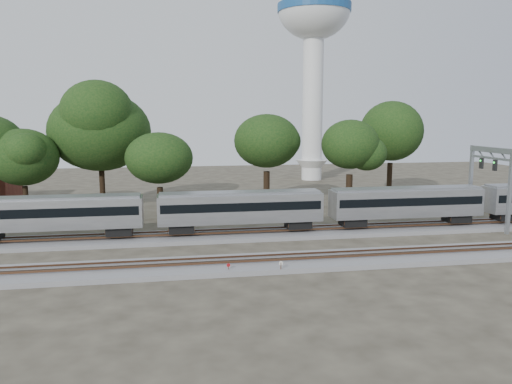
# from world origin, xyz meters

# --- Properties ---
(ground) EXTENTS (160.00, 160.00, 0.00)m
(ground) POSITION_xyz_m (0.00, 0.00, 0.00)
(ground) COLOR #383328
(ground) RESTS_ON ground
(track_far) EXTENTS (160.00, 5.00, 0.73)m
(track_far) POSITION_xyz_m (0.00, 6.00, 0.21)
(track_far) COLOR slate
(track_far) RESTS_ON ground
(track_near) EXTENTS (160.00, 5.00, 0.73)m
(track_near) POSITION_xyz_m (0.00, -4.00, 0.21)
(track_near) COLOR slate
(track_near) RESTS_ON ground
(train) EXTENTS (119.31, 2.90, 4.27)m
(train) POSITION_xyz_m (21.91, 6.00, 3.03)
(train) COLOR silver
(train) RESTS_ON ground
(switch_stand_red) EXTENTS (0.28, 0.05, 0.87)m
(switch_stand_red) POSITION_xyz_m (1.66, -5.76, 0.55)
(switch_stand_red) COLOR #512D19
(switch_stand_red) RESTS_ON ground
(switch_stand_white) EXTENTS (0.33, 0.06, 1.03)m
(switch_stand_white) POSITION_xyz_m (5.58, -6.39, 0.66)
(switch_stand_white) COLOR #512D19
(switch_stand_white) RESTS_ON ground
(switch_lever) EXTENTS (0.54, 0.37, 0.30)m
(switch_lever) POSITION_xyz_m (4.62, -5.66, 0.15)
(switch_lever) COLOR #512D19
(switch_lever) RESTS_ON ground
(water_tower) EXTENTS (13.41, 13.41, 37.12)m
(water_tower) POSITION_xyz_m (24.15, 49.58, 27.50)
(water_tower) COLOR silver
(water_tower) RESTS_ON ground
(signal_gantry) EXTENTS (0.60, 7.11, 8.65)m
(signal_gantry) POSITION_xyz_m (31.22, 6.00, 6.31)
(signal_gantry) COLOR gray
(signal_gantry) RESTS_ON ground
(tree_2) EXTENTS (7.38, 7.38, 10.41)m
(tree_2) POSITION_xyz_m (-19.06, 18.79, 7.24)
(tree_2) COLOR black
(tree_2) RESTS_ON ground
(tree_3) EXTENTS (10.22, 10.22, 14.41)m
(tree_3) POSITION_xyz_m (-10.95, 22.55, 10.04)
(tree_3) COLOR black
(tree_3) RESTS_ON ground
(tree_4) EXTENTS (7.34, 7.34, 10.35)m
(tree_4) POSITION_xyz_m (-3.69, 15.39, 7.20)
(tree_4) COLOR black
(tree_4) RESTS_ON ground
(tree_5) EXTENTS (8.85, 8.85, 12.48)m
(tree_5) POSITION_xyz_m (10.12, 22.56, 8.70)
(tree_5) COLOR black
(tree_5) RESTS_ON ground
(tree_6) EXTENTS (8.52, 8.52, 12.01)m
(tree_6) POSITION_xyz_m (20.21, 18.69, 8.36)
(tree_6) COLOR black
(tree_6) RESTS_ON ground
(tree_7) EXTENTS (10.00, 10.00, 14.10)m
(tree_7) POSITION_xyz_m (28.76, 25.25, 9.83)
(tree_7) COLOR black
(tree_7) RESTS_ON ground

